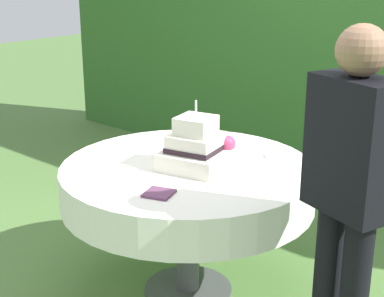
# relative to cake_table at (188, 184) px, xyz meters

# --- Properties ---
(ground_plane) EXTENTS (20.00, 20.00, 0.00)m
(ground_plane) POSITION_rel_cake_table_xyz_m (0.00, 0.00, -0.66)
(ground_plane) COLOR #547A3D
(foliage_hedge) EXTENTS (6.73, 0.40, 2.90)m
(foliage_hedge) POSITION_rel_cake_table_xyz_m (0.00, 2.22, 0.79)
(foliage_hedge) COLOR #336628
(foliage_hedge) RESTS_ON ground_plane
(cake_table) EXTENTS (1.37, 1.37, 0.77)m
(cake_table) POSITION_rel_cake_table_xyz_m (0.00, 0.00, 0.00)
(cake_table) COLOR #4C4C51
(cake_table) RESTS_ON ground_plane
(wedding_cake) EXTENTS (0.39, 0.39, 0.37)m
(wedding_cake) POSITION_rel_cake_table_xyz_m (0.06, 0.01, 0.21)
(wedding_cake) COLOR silver
(wedding_cake) RESTS_ON cake_table
(serving_plate_near) EXTENTS (0.13, 0.13, 0.01)m
(serving_plate_near) POSITION_rel_cake_table_xyz_m (0.29, 0.42, 0.11)
(serving_plate_near) COLOR white
(serving_plate_near) RESTS_ON cake_table
(serving_plate_far) EXTENTS (0.14, 0.14, 0.01)m
(serving_plate_far) POSITION_rel_cake_table_xyz_m (-0.33, 0.26, 0.11)
(serving_plate_far) COLOR white
(serving_plate_far) RESTS_ON cake_table
(napkin_stack) EXTENTS (0.16, 0.16, 0.01)m
(napkin_stack) POSITION_rel_cake_table_xyz_m (0.16, -0.40, 0.11)
(napkin_stack) COLOR #603856
(napkin_stack) RESTS_ON cake_table
(standing_person) EXTENTS (0.41, 0.31, 1.60)m
(standing_person) POSITION_rel_cake_table_xyz_m (0.99, -0.15, 0.27)
(standing_person) COLOR black
(standing_person) RESTS_ON ground_plane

